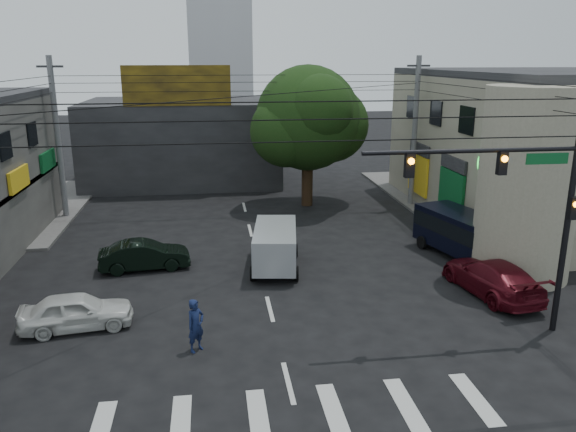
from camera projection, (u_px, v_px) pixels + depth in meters
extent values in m
plane|color=black|center=(276.00, 334.00, 19.07)|extent=(160.00, 160.00, 0.00)
cube|color=#514F4C|center=(505.00, 193.00, 38.59)|extent=(16.00, 16.00, 0.15)
cube|color=gray|center=(555.00, 148.00, 32.76)|extent=(14.00, 18.00, 8.00)
cylinder|color=gray|center=(527.00, 184.00, 23.25)|extent=(4.00, 4.00, 8.00)
cube|color=#232326|center=(183.00, 141.00, 42.50)|extent=(14.00, 10.00, 6.00)
cube|color=olive|center=(177.00, 86.00, 36.66)|extent=(7.00, 0.30, 2.60)
cylinder|color=black|center=(307.00, 171.00, 35.20)|extent=(0.70, 0.70, 4.40)
sphere|color=black|center=(308.00, 118.00, 34.31)|extent=(6.40, 6.40, 6.40)
cylinder|color=black|center=(566.00, 230.00, 18.40)|extent=(0.20, 0.20, 7.20)
cylinder|color=black|center=(473.00, 151.00, 17.20)|extent=(7.00, 0.14, 0.14)
cube|color=black|center=(502.00, 163.00, 17.44)|extent=(0.28, 0.22, 0.75)
cube|color=black|center=(409.00, 165.00, 17.04)|extent=(0.28, 0.22, 0.75)
sphere|color=orange|center=(505.00, 159.00, 17.27)|extent=(0.20, 0.20, 0.20)
sphere|color=orange|center=(411.00, 161.00, 16.87)|extent=(0.20, 0.20, 0.20)
cube|color=#0C5425|center=(547.00, 159.00, 17.61)|extent=(1.40, 0.06, 0.35)
cylinder|color=#59595B|center=(58.00, 140.00, 31.67)|extent=(0.32, 0.32, 9.20)
cylinder|color=#59595B|center=(415.00, 133.00, 34.46)|extent=(0.32, 0.32, 9.20)
imported|color=black|center=(145.00, 255.00, 24.78)|extent=(2.25, 4.22, 1.29)
imported|color=silver|center=(76.00, 311.00, 19.31)|extent=(2.53, 4.17, 1.28)
imported|color=#4C0A14|center=(492.00, 277.00, 22.15)|extent=(3.41, 5.46, 1.42)
imported|color=#121C40|center=(196.00, 325.00, 17.77)|extent=(1.06, 1.06, 1.75)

